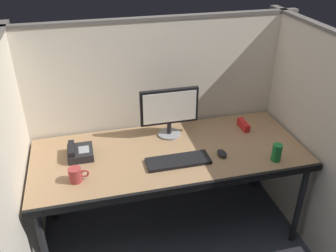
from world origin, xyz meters
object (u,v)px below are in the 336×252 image
Objects in this scene: keyboard_main at (178,161)px; desk_phone at (80,152)px; coffee_mug at (76,175)px; red_stapler at (243,125)px; computer_mouse at (222,153)px; soda_can at (277,153)px; monitor_center at (169,109)px; desk at (170,158)px.

keyboard_main is 2.26× the size of desk_phone.
red_stapler is at bearing 15.62° from coffee_mug.
soda_can is at bearing -23.00° from computer_mouse.
monitor_center is at bearing 141.23° from soda_can.
keyboard_main is at bearing 168.23° from soda_can.
desk is 0.63m from desk_phone.
computer_mouse is at bearing -133.86° from red_stapler.
soda_can reaches higher than desk.
soda_can is (0.62, -0.50, -0.15)m from monitor_center.
monitor_center is at bearing 77.27° from desk.
red_stapler is 1.19× the size of coffee_mug.
desk is 10.00× the size of desk_phone.
computer_mouse is at bearing -19.37° from desk.
red_stapler reaches higher than computer_mouse.
desk_phone is (0.03, 0.27, -0.01)m from coffee_mug.
desk is at bearing 158.81° from soda_can.
red_stapler is (0.59, -0.04, -0.19)m from monitor_center.
desk_phone is at bearing -168.94° from monitor_center.
soda_can is 0.97× the size of coffee_mug.
monitor_center reaches higher than desk_phone.
red_stapler is 1.26m from desk_phone.
red_stapler is at bearing 4.09° from desk_phone.
keyboard_main is at bearing -94.72° from monitor_center.
monitor_center is 0.82m from coffee_mug.
monitor_center reaches higher than keyboard_main.
red_stapler is 0.46m from soda_can.
keyboard_main is at bearing -152.52° from red_stapler.
soda_can reaches higher than desk_phone.
monitor_center is 2.87× the size of red_stapler.
coffee_mug is (-0.98, -0.05, 0.03)m from computer_mouse.
red_stapler reaches higher than desk.
computer_mouse reaches higher than desk.
soda_can is (0.33, -0.14, 0.04)m from computer_mouse.
monitor_center is 2.26× the size of desk_phone.
desk_phone is at bearing -175.91° from red_stapler.
coffee_mug is (-1.28, -0.36, 0.02)m from red_stapler.
red_stapler is at bearing -3.98° from monitor_center.
coffee_mug is at bearing -150.19° from monitor_center.
computer_mouse is 0.44m from red_stapler.
desk_phone is (-0.67, -0.13, -0.18)m from monitor_center.
coffee_mug is 0.66× the size of desk_phone.
keyboard_main is 0.68m from desk_phone.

